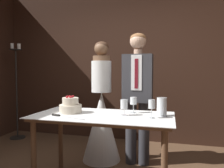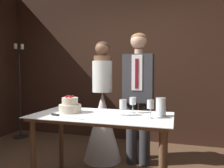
# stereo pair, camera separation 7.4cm
# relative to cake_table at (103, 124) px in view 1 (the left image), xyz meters

# --- Properties ---
(wall_back) EXTENTS (5.04, 0.12, 2.89)m
(wall_back) POSITION_rel_cake_table_xyz_m (-0.12, 1.85, 0.74)
(wall_back) COLOR #382116
(wall_back) RESTS_ON ground_plane
(cake_table) EXTENTS (1.46, 0.74, 0.81)m
(cake_table) POSITION_rel_cake_table_xyz_m (0.00, 0.00, 0.00)
(cake_table) COLOR brown
(cake_table) RESTS_ON ground_plane
(tiered_cake) EXTENTS (0.25, 0.25, 0.19)m
(tiered_cake) POSITION_rel_cake_table_xyz_m (-0.38, 0.02, 0.17)
(tiered_cake) COLOR beige
(tiered_cake) RESTS_ON cake_table
(cake_knife) EXTENTS (0.41, 0.14, 0.02)m
(cake_knife) POSITION_rel_cake_table_xyz_m (-0.36, -0.20, 0.11)
(cake_knife) COLOR silver
(cake_knife) RESTS_ON cake_table
(wine_glass_near) EXTENTS (0.07, 0.07, 0.17)m
(wine_glass_near) POSITION_rel_cake_table_xyz_m (0.29, 0.19, 0.22)
(wine_glass_near) COLOR silver
(wine_glass_near) RESTS_ON cake_table
(wine_glass_middle) EXTENTS (0.07, 0.07, 0.17)m
(wine_glass_middle) POSITION_rel_cake_table_xyz_m (0.22, 0.03, 0.21)
(wine_glass_middle) COLOR silver
(wine_glass_middle) RESTS_ON cake_table
(wine_glass_far) EXTENTS (0.07, 0.07, 0.18)m
(wine_glass_far) POSITION_rel_cake_table_xyz_m (0.51, -0.03, 0.23)
(wine_glass_far) COLOR silver
(wine_glass_far) RESTS_ON cake_table
(hurricane_candle) EXTENTS (0.10, 0.10, 0.19)m
(hurricane_candle) POSITION_rel_cake_table_xyz_m (0.60, 0.10, 0.19)
(hurricane_candle) COLOR silver
(hurricane_candle) RESTS_ON cake_table
(bride) EXTENTS (0.54, 0.54, 1.69)m
(bride) POSITION_rel_cake_table_xyz_m (-0.26, 0.77, -0.09)
(bride) COLOR white
(bride) RESTS_ON ground_plane
(groom) EXTENTS (0.39, 0.25, 1.78)m
(groom) POSITION_rel_cake_table_xyz_m (0.26, 0.77, 0.30)
(groom) COLOR #38383D
(groom) RESTS_ON ground_plane
(candle_stand) EXTENTS (0.28, 0.28, 1.80)m
(candle_stand) POSITION_rel_cake_table_xyz_m (-2.13, 1.35, 0.10)
(candle_stand) COLOR black
(candle_stand) RESTS_ON ground_plane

